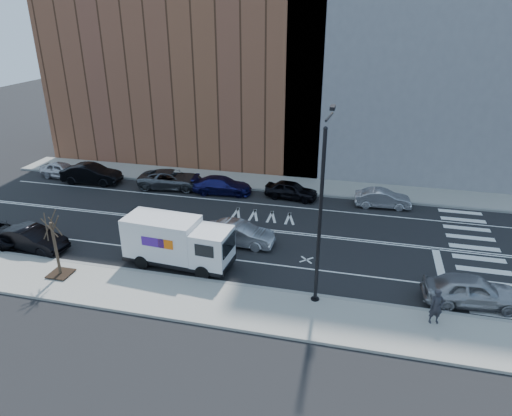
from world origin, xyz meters
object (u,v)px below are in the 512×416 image
at_px(fedex_van, 177,242).
at_px(driving_sedan, 239,234).
at_px(near_parked_front, 472,291).
at_px(far_parked_a, 63,170).
at_px(far_parked_b, 92,174).
at_px(pedestrian, 436,307).

xyz_separation_m(fedex_van, driving_sedan, (2.72, 3.26, -0.77)).
relative_size(driving_sedan, near_parked_front, 0.94).
bearing_deg(far_parked_a, far_parked_b, -91.90).
height_order(driving_sedan, near_parked_front, near_parked_front).
height_order(fedex_van, driving_sedan, fedex_van).
distance_m(far_parked_a, near_parked_front, 33.49).
relative_size(far_parked_b, near_parked_front, 1.05).
distance_m(fedex_van, pedestrian, 14.01).
relative_size(fedex_van, far_parked_a, 1.55).
bearing_deg(far_parked_a, driving_sedan, -106.45).
height_order(fedex_van, pedestrian, fedex_van).
bearing_deg(fedex_van, pedestrian, -5.50).
distance_m(far_parked_a, pedestrian, 32.55).
relative_size(far_parked_a, pedestrian, 2.34).
bearing_deg(far_parked_a, fedex_van, -118.60).
xyz_separation_m(far_parked_a, pedestrian, (29.45, -13.85, 0.33)).
xyz_separation_m(fedex_van, far_parked_a, (-15.64, 11.52, -0.80)).
distance_m(far_parked_a, far_parked_b, 3.25).
height_order(far_parked_b, driving_sedan, far_parked_b).
xyz_separation_m(far_parked_b, near_parked_front, (28.19, -11.12, -0.02)).
height_order(far_parked_b, near_parked_front, far_parked_b).
bearing_deg(pedestrian, near_parked_front, 34.51).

